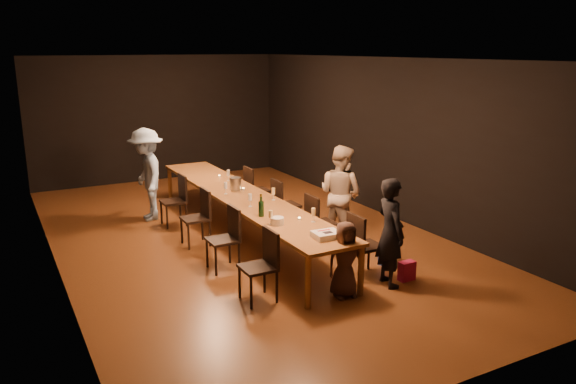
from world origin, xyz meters
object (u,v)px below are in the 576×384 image
child (345,259)px  birthday_cake (327,235)px  chair_left_3 (173,201)px  woman_birthday (390,232)px  chair_right_0 (367,245)px  plate_stack (277,221)px  chair_right_3 (258,190)px  chair_right_1 (322,222)px  chair_right_2 (286,204)px  ice_bucket (235,184)px  chair_left_0 (258,267)px  champagne_bottle (261,205)px  chair_left_2 (195,218)px  table (242,197)px  man_blue (147,175)px  woman_tan (340,193)px  chair_left_1 (222,239)px

child → birthday_cake: child is taller
chair_left_3 → woman_birthday: 4.39m
chair_left_3 → woman_birthday: (1.80, -3.99, 0.29)m
chair_right_0 → plate_stack: 1.31m
chair_right_3 → plate_stack: size_ratio=4.91×
chair_right_1 → chair_right_2: 1.20m
chair_left_3 → plate_stack: bearing=-168.2°
plate_stack → ice_bucket: bearing=82.8°
chair_left_0 → champagne_bottle: (0.59, 1.12, 0.46)m
chair_right_3 → ice_bucket: size_ratio=4.17×
chair_right_2 → woman_birthday: woman_birthday is taller
chair_right_0 → chair_left_2: (-1.70, 2.40, 0.00)m
chair_left_3 → birthday_cake: chair_left_3 is taller
chair_left_0 → ice_bucket: size_ratio=4.17×
birthday_cake → chair_left_2: bearing=113.7°
chair_left_0 → chair_left_2: bearing=0.0°
chair_left_0 → birthday_cake: 1.00m
chair_left_3 → chair_left_0: bearing=-180.0°
chair_left_3 → champagne_bottle: bearing=-166.5°
table → chair_right_2: 0.88m
chair_right_3 → birthday_cake: chair_right_3 is taller
child → man_blue: bearing=113.3°
ice_bucket → chair_left_2: bearing=-157.8°
man_blue → plate_stack: bearing=18.5°
woman_birthday → chair_right_1: bearing=12.8°
chair_right_1 → chair_left_2: bearing=-125.2°
chair_left_0 → champagne_bottle: size_ratio=2.72×
chair_left_0 → man_blue: man_blue is taller
chair_left_0 → table: bearing=-19.5°
chair_left_2 → man_blue: 1.86m
chair_right_3 → man_blue: bearing=-106.3°
woman_tan → chair_left_2: bearing=46.2°
chair_left_0 → chair_left_2: (0.00, 2.40, 0.00)m
chair_left_1 → child: child is taller
woman_tan → man_blue: size_ratio=0.94×
chair_left_0 → chair_left_1: same height
child → chair_right_3: bearing=87.8°
woman_birthday → child: woman_birthday is taller
chair_right_3 → birthday_cake: size_ratio=2.52×
woman_birthday → birthday_cake: 0.90m
chair_left_1 → man_blue: 3.03m
chair_left_0 → chair_right_3: bearing=-25.3°
chair_right_0 → chair_left_0: (-1.70, 0.00, 0.00)m
chair_right_1 → woman_birthday: woman_birthday is taller
table → chair_left_3: bearing=125.3°
chair_left_2 → woman_birthday: (1.80, -2.79, 0.29)m
chair_left_3 → man_blue: 0.77m
table → chair_left_3: (-0.85, 1.20, -0.24)m
chair_left_1 → chair_left_2: (0.00, 1.20, 0.00)m
chair_left_2 → plate_stack: chair_left_2 is taller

